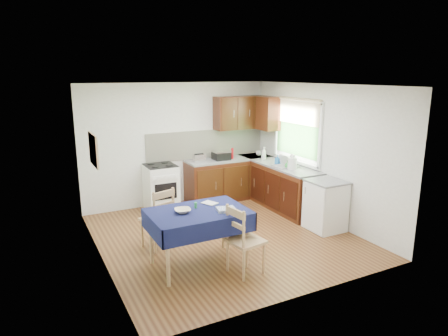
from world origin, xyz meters
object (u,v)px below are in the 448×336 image
dining_table (198,218)px  chair_far (159,217)px  dish_rack (286,165)px  kettle (292,162)px  toaster (199,158)px  chair_near (243,238)px  sandwich_press (221,155)px

dining_table → chair_far: chair_far is taller
dining_table → dish_rack: bearing=45.1°
kettle → toaster: bearing=134.5°
dining_table → kettle: kettle is taller
chair_near → sandwich_press: size_ratio=2.93×
toaster → sandwich_press: size_ratio=0.71×
chair_far → chair_near: bearing=102.6°
dining_table → chair_near: 0.69m
dining_table → chair_near: chair_near is taller
kettle → sandwich_press: bearing=120.8°
sandwich_press → kettle: bearing=-66.2°
chair_near → kettle: kettle is taller
sandwich_press → chair_far: bearing=-145.5°
toaster → sandwich_press: bearing=-17.7°
chair_far → toaster: bearing=-147.1°
sandwich_press → kettle: 1.60m
kettle → dining_table: bearing=-154.8°
sandwich_press → kettle: size_ratio=1.14×
sandwich_press → kettle: (0.82, -1.37, 0.03)m
dining_table → kettle: 2.74m
chair_far → kettle: (2.77, 0.35, 0.51)m
kettle → dish_rack: bearing=85.2°
sandwich_press → toaster: bearing=174.2°
chair_near → sandwich_press: bearing=-30.8°
chair_near → toaster: bearing=-21.9°
toaster → dish_rack: bearing=-59.2°
chair_near → kettle: 2.66m
kettle → chair_near: bearing=-140.7°
chair_near → toaster: 3.13m
dish_rack → toaster: bearing=145.9°
dining_table → chair_far: (-0.31, 0.81, -0.20)m
dish_rack → kettle: (-0.02, -0.22, 0.10)m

